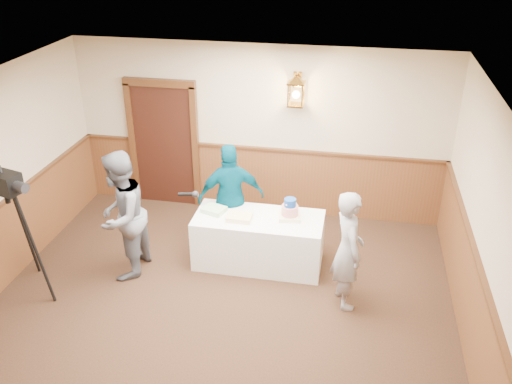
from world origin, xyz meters
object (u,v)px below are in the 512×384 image
at_px(tiered_cake, 290,211).
at_px(assistant_p, 231,197).
at_px(sheet_cake_yellow, 239,217).
at_px(tv_camera_rig, 18,241).
at_px(display_table, 259,240).
at_px(interviewer, 121,216).
at_px(baker, 348,250).
at_px(sheet_cake_green, 214,210).

height_order(tiered_cake, assistant_p, assistant_p).
relative_size(sheet_cake_yellow, tv_camera_rig, 0.19).
relative_size(display_table, interviewer, 0.99).
bearing_deg(interviewer, baker, 90.05).
bearing_deg(display_table, tiered_cake, 8.65).
height_order(sheet_cake_green, assistant_p, assistant_p).
distance_m(interviewer, assistant_p, 1.61).
xyz_separation_m(display_table, assistant_p, (-0.48, 0.37, 0.45)).
bearing_deg(interviewer, display_table, 109.97).
bearing_deg(baker, tv_camera_rig, 78.17).
bearing_deg(sheet_cake_green, sheet_cake_yellow, -18.82).
relative_size(baker, tv_camera_rig, 0.91).
bearing_deg(sheet_cake_yellow, tv_camera_rig, -156.54).
bearing_deg(tv_camera_rig, baker, 23.43).
bearing_deg(display_table, sheet_cake_yellow, -157.41).
bearing_deg(sheet_cake_yellow, display_table, 22.59).
relative_size(assistant_p, tv_camera_rig, 0.94).
relative_size(sheet_cake_green, baker, 0.19).
height_order(interviewer, tv_camera_rig, interviewer).
relative_size(sheet_cake_green, assistant_p, 0.19).
height_order(interviewer, assistant_p, interviewer).
bearing_deg(tiered_cake, display_table, -171.35).
bearing_deg(baker, tiered_cake, 28.52).
xyz_separation_m(display_table, tiered_cake, (0.42, 0.06, 0.49)).
relative_size(tiered_cake, baker, 0.20).
bearing_deg(tv_camera_rig, display_table, 38.83).
distance_m(sheet_cake_green, interviewer, 1.28).
distance_m(display_table, baker, 1.48).
height_order(baker, tv_camera_rig, tv_camera_rig).
xyz_separation_m(display_table, sheet_cake_yellow, (-0.25, -0.11, 0.41)).
height_order(sheet_cake_green, baker, baker).
relative_size(tiered_cake, interviewer, 0.18).
bearing_deg(assistant_p, tv_camera_rig, 13.31).
height_order(display_table, tiered_cake, tiered_cake).
bearing_deg(sheet_cake_yellow, interviewer, -162.53).
height_order(display_table, baker, baker).
xyz_separation_m(sheet_cake_yellow, baker, (1.50, -0.57, 0.02)).
bearing_deg(assistant_p, sheet_cake_yellow, 94.96).
distance_m(baker, assistant_p, 2.03).
bearing_deg(interviewer, sheet_cake_yellow, 109.22).
distance_m(tiered_cake, tv_camera_rig, 3.58).
height_order(sheet_cake_yellow, baker, baker).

